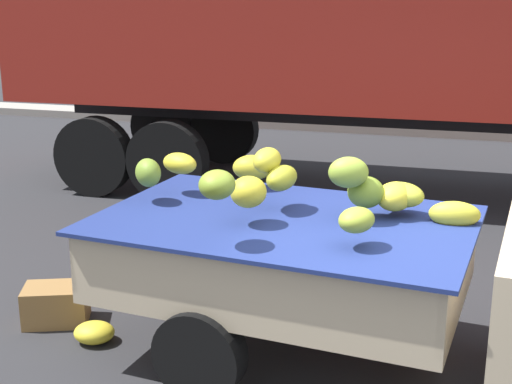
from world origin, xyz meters
TOP-DOWN VIEW (x-y plane):
  - curb_strip at (0.00, 9.95)m, footprint 80.00×0.80m
  - semi_trailer at (0.07, 5.29)m, footprint 12.03×2.73m
  - fallen_banana_bunch_near_tailgate at (-2.38, 0.11)m, footprint 0.37×0.34m
  - produce_crate at (-2.87, 0.35)m, footprint 0.62×0.53m

SIDE VIEW (x-z plane):
  - curb_strip at x=0.00m, z-range 0.00..0.16m
  - fallen_banana_bunch_near_tailgate at x=-2.38m, z-range 0.00..0.17m
  - produce_crate at x=-2.87m, z-range 0.00..0.32m
  - semi_trailer at x=0.07m, z-range 0.57..4.52m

